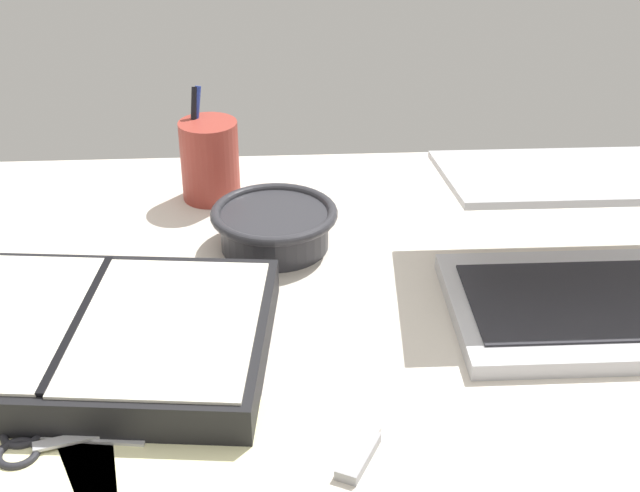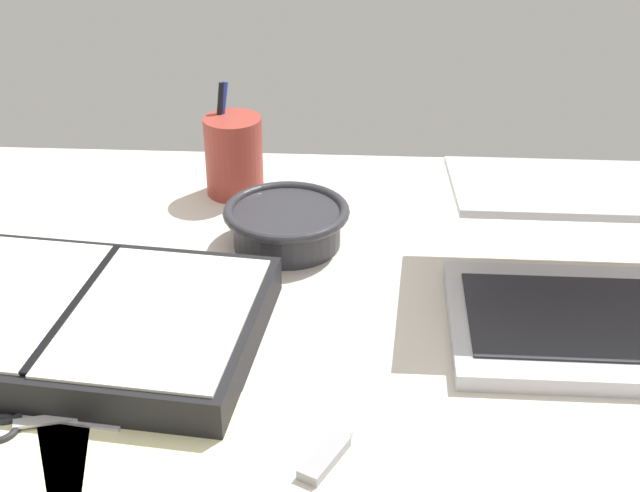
{
  "view_description": "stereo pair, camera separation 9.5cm",
  "coord_description": "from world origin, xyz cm",
  "px_view_note": "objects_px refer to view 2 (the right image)",
  "views": [
    {
      "loc": [
        -3.19,
        -72.93,
        55.52
      ],
      "look_at": [
        1.5,
        9.61,
        9.0
      ],
      "focal_mm": 50.0,
      "sensor_mm": 36.0,
      "label": 1
    },
    {
      "loc": [
        6.29,
        -72.92,
        55.52
      ],
      "look_at": [
        1.5,
        9.61,
        9.0
      ],
      "focal_mm": 50.0,
      "sensor_mm": 36.0,
      "label": 2
    }
  ],
  "objects_px": {
    "bowl": "(287,223)",
    "pen_cup": "(234,155)",
    "planner": "(78,321)",
    "scissors": "(20,419)",
    "laptop": "(597,276)"
  },
  "relations": [
    {
      "from": "pen_cup",
      "to": "bowl",
      "type": "bearing_deg",
      "value": -59.3
    },
    {
      "from": "pen_cup",
      "to": "scissors",
      "type": "xyz_separation_m",
      "value": [
        -0.13,
        -0.49,
        -0.05
      ]
    },
    {
      "from": "pen_cup",
      "to": "scissors",
      "type": "relative_size",
      "value": 1.15
    },
    {
      "from": "bowl",
      "to": "planner",
      "type": "distance_m",
      "value": 0.29
    },
    {
      "from": "pen_cup",
      "to": "scissors",
      "type": "height_order",
      "value": "pen_cup"
    },
    {
      "from": "pen_cup",
      "to": "planner",
      "type": "distance_m",
      "value": 0.37
    },
    {
      "from": "bowl",
      "to": "pen_cup",
      "type": "relative_size",
      "value": 1.03
    },
    {
      "from": "pen_cup",
      "to": "scissors",
      "type": "distance_m",
      "value": 0.51
    },
    {
      "from": "laptop",
      "to": "bowl",
      "type": "bearing_deg",
      "value": 158.04
    },
    {
      "from": "bowl",
      "to": "scissors",
      "type": "relative_size",
      "value": 1.18
    },
    {
      "from": "laptop",
      "to": "bowl",
      "type": "distance_m",
      "value": 0.37
    },
    {
      "from": "scissors",
      "to": "bowl",
      "type": "bearing_deg",
      "value": 54.74
    },
    {
      "from": "bowl",
      "to": "pen_cup",
      "type": "xyz_separation_m",
      "value": [
        -0.08,
        0.14,
        0.03
      ]
    },
    {
      "from": "planner",
      "to": "scissors",
      "type": "height_order",
      "value": "planner"
    },
    {
      "from": "pen_cup",
      "to": "planner",
      "type": "height_order",
      "value": "pen_cup"
    }
  ]
}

